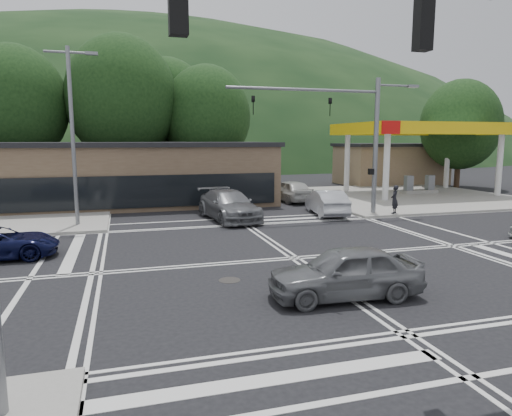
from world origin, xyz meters
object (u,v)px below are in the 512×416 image
object	(u,v)px
car_queue_b	(291,191)
car_northbound	(229,205)
car_grey_center	(345,272)
pedestrian	(395,199)
car_queue_a	(326,202)

from	to	relation	value
car_queue_b	car_northbound	bearing A→B (deg)	39.45
car_grey_center	pedestrian	xyz separation A→B (m)	(9.38, 12.00, 0.24)
car_grey_center	car_northbound	size ratio (longest dim) A/B	0.77
car_queue_a	pedestrian	distance (m)	3.98
car_grey_center	pedestrian	distance (m)	15.23
car_grey_center	car_queue_b	distance (m)	20.44
car_queue_a	pedestrian	xyz separation A→B (m)	(3.67, -1.50, 0.23)
car_queue_b	car_northbound	distance (m)	8.58
car_queue_b	pedestrian	xyz separation A→B (m)	(3.67, -7.63, 0.19)
car_queue_a	pedestrian	world-z (taller)	pedestrian
car_grey_center	pedestrian	world-z (taller)	pedestrian
car_grey_center	car_northbound	distance (m)	13.50
car_northbound	pedestrian	xyz separation A→B (m)	(9.67, -1.50, 0.16)
car_queue_b	car_northbound	world-z (taller)	car_northbound
car_northbound	car_queue_b	bearing A→B (deg)	38.08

